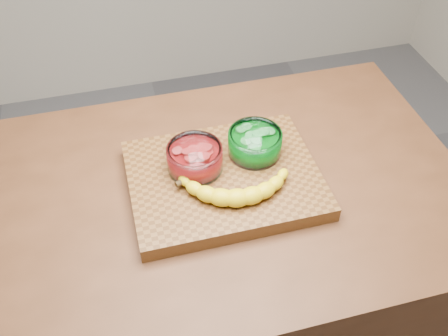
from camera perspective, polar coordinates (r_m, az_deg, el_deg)
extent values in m
cube|color=#502D18|center=(1.58, 0.00, -13.16)|extent=(1.20, 0.80, 0.90)
cube|color=brown|center=(1.20, 0.00, -1.34)|extent=(0.45, 0.35, 0.04)
cylinder|color=white|center=(1.18, -3.35, 1.11)|extent=(0.13, 0.13, 0.06)
cylinder|color=red|center=(1.19, -3.33, 0.83)|extent=(0.11, 0.11, 0.04)
cylinder|color=#FF5150|center=(1.17, -3.39, 1.76)|extent=(0.11, 0.11, 0.02)
cylinder|color=white|center=(1.22, 3.54, 2.85)|extent=(0.13, 0.13, 0.06)
cylinder|color=#07981A|center=(1.23, 3.52, 2.57)|extent=(0.11, 0.11, 0.04)
cylinder|color=#6EEB72|center=(1.21, 3.58, 3.49)|extent=(0.10, 0.10, 0.02)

